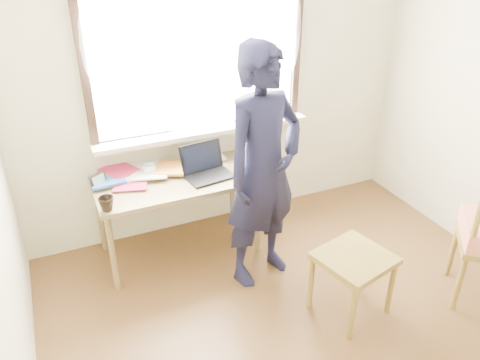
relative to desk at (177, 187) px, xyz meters
name	(u,v)px	position (x,y,z in m)	size (l,w,h in m)	color
room_shell	(355,112)	(0.53, -1.43, 1.02)	(3.52, 4.02, 2.61)	beige
desk	(177,187)	(0.00, 0.00, 0.00)	(1.28, 0.64, 0.68)	olive
laptop	(206,168)	(0.24, -0.03, 0.13)	(0.39, 0.33, 0.24)	black
mug_white	(150,170)	(-0.17, 0.15, 0.12)	(0.11, 0.11, 0.09)	white
mug_dark	(107,204)	(-0.58, -0.25, 0.12)	(0.11, 0.11, 0.10)	black
mouse	(239,171)	(0.49, -0.10, 0.09)	(0.09, 0.06, 0.03)	black
desk_clutter	(126,175)	(-0.36, 0.18, 0.10)	(0.87, 0.44, 0.05)	orange
book_a	(112,177)	(-0.46, 0.21, 0.08)	(0.20, 0.28, 0.03)	white
book_b	(204,158)	(0.33, 0.26, 0.08)	(0.17, 0.23, 0.02)	white
picture_frame	(98,181)	(-0.58, 0.10, 0.13)	(0.13, 0.09, 0.11)	black
work_chair	(354,265)	(0.88, -1.17, -0.21)	(0.55, 0.54, 0.47)	olive
person	(263,170)	(0.50, -0.53, 0.29)	(0.66, 0.43, 1.82)	black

